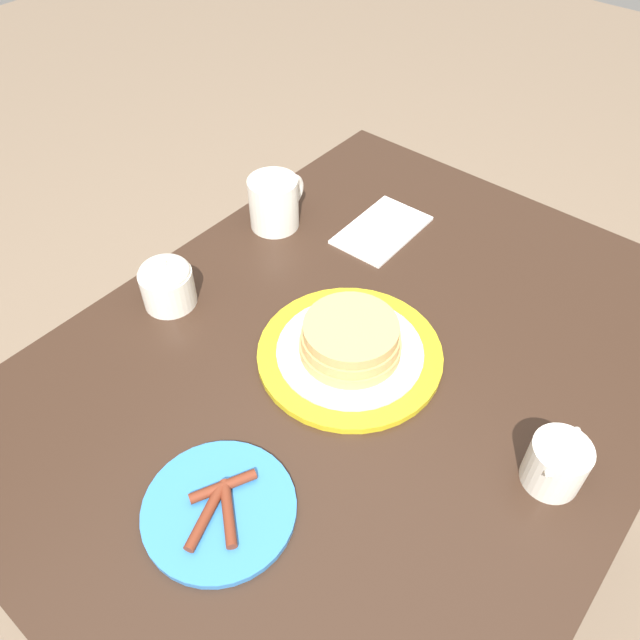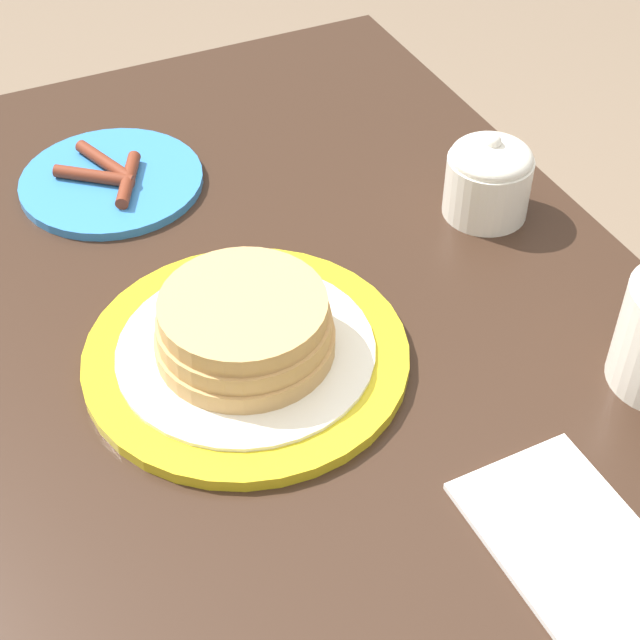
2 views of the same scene
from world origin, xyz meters
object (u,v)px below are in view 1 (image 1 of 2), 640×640
coffee_mug (275,202)px  creamer_pitcher (556,463)px  pancake_plate (350,346)px  sugar_bowl (167,283)px  side_plate_bacon (219,509)px  napkin (382,230)px

coffee_mug → creamer_pitcher: bearing=-105.1°
pancake_plate → sugar_bowl: sugar_bowl is taller
side_plate_bacon → creamer_pitcher: bearing=-44.1°
creamer_pitcher → napkin: bearing=59.2°
pancake_plate → napkin: (0.29, 0.15, -0.02)m
side_plate_bacon → creamer_pitcher: (0.31, -0.30, 0.03)m
pancake_plate → napkin: size_ratio=1.53×
side_plate_bacon → napkin: bearing=16.6°
coffee_mug → creamer_pitcher: size_ratio=1.15×
side_plate_bacon → napkin: 0.63m
pancake_plate → coffee_mug: bearing=61.0°
creamer_pitcher → napkin: 0.56m
pancake_plate → side_plate_bacon: (-0.31, -0.03, -0.02)m
creamer_pitcher → sugar_bowl: sugar_bowl is taller
coffee_mug → sugar_bowl: size_ratio=1.37×
pancake_plate → coffee_mug: coffee_mug is taller
creamer_pitcher → sugar_bowl: 0.65m
pancake_plate → side_plate_bacon: size_ratio=1.46×
side_plate_bacon → pancake_plate: bearing=5.9°
sugar_bowl → creamer_pitcher: bearing=-81.3°
coffee_mug → sugar_bowl: (-0.27, -0.01, -0.01)m
napkin → creamer_pitcher: bearing=-120.8°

